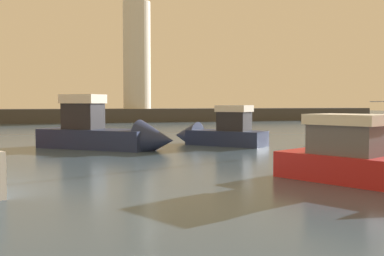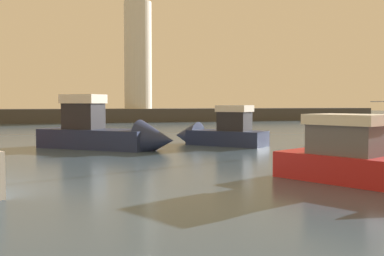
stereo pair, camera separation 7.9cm
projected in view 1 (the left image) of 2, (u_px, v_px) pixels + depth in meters
name	position (u px, v px, depth m)	size (l,w,h in m)	color
ground_plane	(149.00, 138.00, 35.14)	(220.00, 220.00, 0.00)	#384C60
breakwater	(104.00, 115.00, 65.29)	(87.10, 5.83, 1.92)	#423F3D
lighthouse	(137.00, 47.00, 66.18)	(4.01, 4.01, 18.99)	silver
motorboat_1	(215.00, 133.00, 29.43)	(5.71, 6.07, 3.00)	#1E284C
motorboat_4	(110.00, 134.00, 26.75)	(8.16, 7.37, 3.75)	#1E284C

